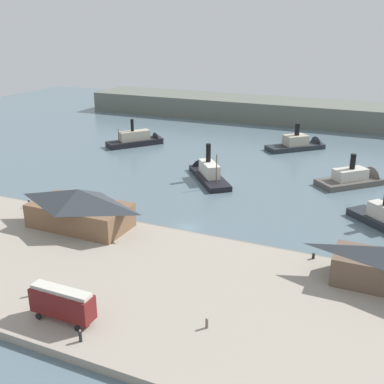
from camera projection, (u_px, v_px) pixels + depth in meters
ground_plane at (188, 228)px, 89.58m from camera, size 320.00×320.00×0.00m
quay_promenade at (127, 279)px, 70.48m from camera, size 110.00×36.00×1.20m
seawall_edge at (180, 233)px, 86.32m from camera, size 110.00×0.80×1.00m
ferry_shed_customs_shed at (80, 208)px, 86.11m from camera, size 18.75×9.71×7.34m
street_tram at (62, 302)px, 58.96m from camera, size 8.69×2.61×4.59m
pedestrian_walking_east at (80, 336)px, 55.61m from camera, size 0.40×0.40×1.63m
pedestrian_by_tram at (33, 290)px, 65.01m from camera, size 0.43×0.43×1.74m
pedestrian_near_east_shed at (29, 203)px, 96.21m from camera, size 0.43×0.43×1.75m
pedestrian_near_west_shed at (207, 323)px, 58.11m from camera, size 0.37×0.37×1.51m
mooring_post_west at (313, 256)px, 75.25m from camera, size 0.44×0.44×0.90m
mooring_post_east at (31, 204)px, 96.93m from camera, size 0.44×0.44×0.90m
ferry_outer_harbor at (140, 140)px, 149.96m from camera, size 15.83×18.54×10.11m
ferry_departing_north at (206, 172)px, 118.71m from camera, size 17.28×19.84×10.86m
ferry_approaching_east at (302, 144)px, 145.12m from camera, size 18.18×17.85×10.14m
ferry_mid_harbor at (358, 179)px, 113.75m from camera, size 16.76×16.72×10.00m
far_headland at (304, 112)px, 182.68m from camera, size 180.00×24.00×8.00m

